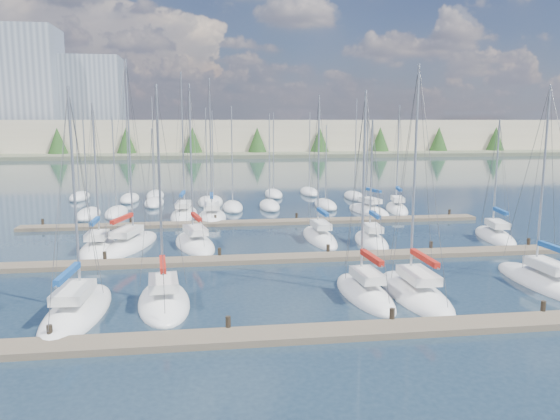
{
  "coord_description": "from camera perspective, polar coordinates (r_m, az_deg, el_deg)",
  "views": [
    {
      "loc": [
        -4.94,
        -21.58,
        9.93
      ],
      "look_at": [
        0.0,
        14.0,
        4.0
      ],
      "focal_mm": 35.0,
      "sensor_mm": 36.0,
      "label": 1
    }
  ],
  "objects": [
    {
      "name": "ground",
      "position": [
        82.32,
        -4.41,
        2.42
      ],
      "size": [
        400.0,
        400.0,
        0.0
      ],
      "primitive_type": "plane",
      "color": "#213343",
      "rests_on": "ground"
    },
    {
      "name": "sailboat_k",
      "position": [
        46.02,
        4.15,
        -2.87
      ],
      "size": [
        2.43,
        8.36,
        12.73
      ],
      "rotation": [
        0.0,
        0.0,
        0.02
      ],
      "color": "white",
      "rests_on": "ground"
    },
    {
      "name": "dock_far",
      "position": [
        52.74,
        -2.39,
        -1.32
      ],
      "size": [
        44.0,
        1.93,
        1.1
      ],
      "color": "#6B5E4C",
      "rests_on": "ground"
    },
    {
      "name": "sailboat_j",
      "position": [
        44.2,
        -8.9,
        -3.48
      ],
      "size": [
        4.35,
        8.4,
        13.47
      ],
      "rotation": [
        0.0,
        0.0,
        0.2
      ],
      "color": "white",
      "rests_on": "ground"
    },
    {
      "name": "sailboat_i",
      "position": [
        44.83,
        -15.43,
        -3.52
      ],
      "size": [
        5.14,
        9.87,
        15.3
      ],
      "rotation": [
        0.0,
        0.0,
        -0.27
      ],
      "color": "white",
      "rests_on": "ground"
    },
    {
      "name": "sailboat_m",
      "position": [
        49.72,
        21.54,
        -2.6
      ],
      "size": [
        3.59,
        7.82,
        10.75
      ],
      "rotation": [
        0.0,
        0.0,
        -0.17
      ],
      "color": "white",
      "rests_on": "ground"
    },
    {
      "name": "sailboat_b",
      "position": [
        30.47,
        -20.42,
        -9.91
      ],
      "size": [
        3.35,
        9.12,
        12.33
      ],
      "rotation": [
        0.0,
        0.0,
        -0.06
      ],
      "color": "white",
      "rests_on": "ground"
    },
    {
      "name": "distant_boats",
      "position": [
        66.05,
        -7.3,
        0.91
      ],
      "size": [
        36.93,
        20.75,
        13.3
      ],
      "color": "#9EA0A5",
      "rests_on": "ground"
    },
    {
      "name": "sailboat_n",
      "position": [
        57.83,
        -9.99,
        -0.46
      ],
      "size": [
        3.22,
        8.86,
        15.54
      ],
      "rotation": [
        0.0,
        0.0,
        -0.07
      ],
      "color": "white",
      "rests_on": "ground"
    },
    {
      "name": "sailboat_c",
      "position": [
        30.72,
        -12.04,
        -9.34
      ],
      "size": [
        3.42,
        7.63,
        12.52
      ],
      "rotation": [
        0.0,
        0.0,
        0.09
      ],
      "color": "white",
      "rests_on": "ground"
    },
    {
      "name": "dock_near",
      "position": [
        26.01,
        3.72,
        -12.73
      ],
      "size": [
        44.0,
        1.93,
        1.1
      ],
      "color": "#6B5E4C",
      "rests_on": "ground"
    },
    {
      "name": "sailboat_h",
      "position": [
        43.98,
        -18.43,
        -3.92
      ],
      "size": [
        2.69,
        6.97,
        11.93
      ],
      "rotation": [
        0.0,
        0.0,
        -0.01
      ],
      "color": "white",
      "rests_on": "ground"
    },
    {
      "name": "sailboat_d",
      "position": [
        31.78,
        8.83,
        -8.59
      ],
      "size": [
        2.79,
        7.53,
        12.31
      ],
      "rotation": [
        0.0,
        0.0,
        0.07
      ],
      "color": "white",
      "rests_on": "ground"
    },
    {
      "name": "sailboat_f",
      "position": [
        37.07,
        25.76,
        -6.83
      ],
      "size": [
        2.74,
        8.95,
        12.71
      ],
      "rotation": [
        0.0,
        0.0,
        0.03
      ],
      "color": "white",
      "rests_on": "ground"
    },
    {
      "name": "shoreline",
      "position": [
        171.57,
        -10.81,
        8.38
      ],
      "size": [
        400.0,
        60.0,
        38.0
      ],
      "color": "#666B51",
      "rests_on": "ground"
    },
    {
      "name": "sailboat_e",
      "position": [
        32.39,
        13.9,
        -8.42
      ],
      "size": [
        2.9,
        8.7,
        13.72
      ],
      "rotation": [
        0.0,
        0.0,
        0.01
      ],
      "color": "white",
      "rests_on": "ground"
    },
    {
      "name": "sailboat_o",
      "position": [
        56.06,
        -7.12,
        -0.71
      ],
      "size": [
        2.98,
        7.95,
        14.79
      ],
      "rotation": [
        0.0,
        0.0,
        -0.01
      ],
      "color": "white",
      "rests_on": "ground"
    },
    {
      "name": "sailboat_q",
      "position": [
        60.31,
        9.23,
        -0.06
      ],
      "size": [
        4.17,
        7.97,
        11.17
      ],
      "rotation": [
        0.0,
        0.0,
        0.21
      ],
      "color": "white",
      "rests_on": "ground"
    },
    {
      "name": "sailboat_r",
      "position": [
        61.99,
        12.12,
        0.12
      ],
      "size": [
        3.48,
        7.66,
        12.32
      ],
      "rotation": [
        0.0,
        0.0,
        -0.19
      ],
      "color": "white",
      "rests_on": "ground"
    },
    {
      "name": "sailboat_l",
      "position": [
        45.13,
        9.51,
        -3.23
      ],
      "size": [
        2.59,
        6.97,
        10.75
      ],
      "rotation": [
        0.0,
        0.0,
        -0.05
      ],
      "color": "white",
      "rests_on": "ground"
    },
    {
      "name": "dock_mid",
      "position": [
        39.15,
        -0.41,
        -5.09
      ],
      "size": [
        44.0,
        1.93,
        1.1
      ],
      "color": "#6B5E4C",
      "rests_on": "ground"
    }
  ]
}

